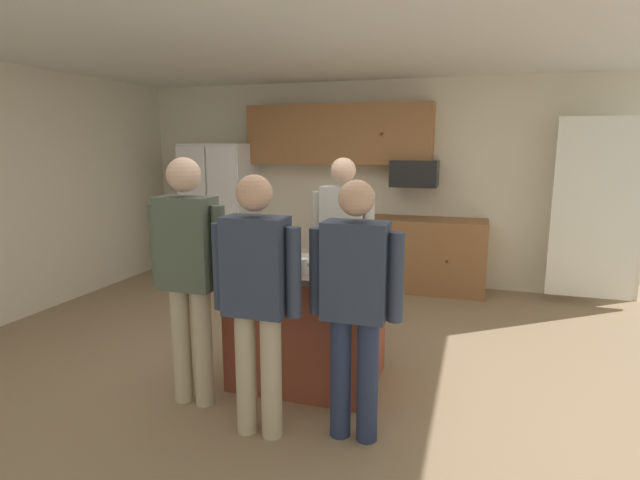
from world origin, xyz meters
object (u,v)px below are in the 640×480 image
object	(u,v)px
glass_pilsner	(246,256)
glass_short_whisky	(275,250)
person_guest_right	(257,291)
refrigerator	(221,211)
microwave_over_range	(414,174)
kitchen_island	(308,321)
person_guest_left	(188,265)
person_host_foreground	(343,238)
serving_tray	(319,261)
person_guest_by_door	(355,296)
mug_ceramic_white	(303,266)

from	to	relation	value
glass_pilsner	glass_short_whisky	bearing A→B (deg)	66.51
person_guest_right	glass_short_whisky	distance (m)	0.94
refrigerator	microwave_over_range	xyz separation A→B (m)	(2.60, 0.12, 0.54)
kitchen_island	person_guest_left	bearing A→B (deg)	-138.05
person_host_foreground	serving_tray	size ratio (longest dim) A/B	3.84
person_guest_right	glass_pilsner	distance (m)	0.73
person_host_foreground	glass_short_whisky	xyz separation A→B (m)	(-0.35, -0.72, 0.01)
person_guest_by_door	person_guest_right	distance (m)	0.59
microwave_over_range	serving_tray	size ratio (longest dim) A/B	1.27
person_host_foreground	serving_tray	distance (m)	0.81
kitchen_island	glass_short_whisky	world-z (taller)	glass_short_whisky
glass_pilsner	refrigerator	bearing A→B (deg)	121.61
microwave_over_range	glass_short_whisky	xyz separation A→B (m)	(-0.73, -2.68, -0.46)
refrigerator	mug_ceramic_white	distance (m)	3.72
microwave_over_range	glass_short_whisky	bearing A→B (deg)	-105.23
glass_short_whisky	serving_tray	size ratio (longest dim) A/B	0.27
microwave_over_range	person_guest_left	xyz separation A→B (m)	(-1.08, -3.37, -0.45)
refrigerator	serving_tray	distance (m)	3.48
person_host_foreground	person_guest_right	distance (m)	1.63
kitchen_island	glass_pilsner	bearing A→B (deg)	-156.51
person_guest_right	glass_short_whisky	bearing A→B (deg)	19.01
person_guest_by_door	glass_pilsner	xyz separation A→B (m)	(-0.95, 0.49, 0.07)
glass_pilsner	person_guest_by_door	bearing A→B (deg)	-27.46
glass_pilsner	serving_tray	world-z (taller)	glass_pilsner
person_guest_by_door	person_guest_right	size ratio (longest dim) A/B	0.98
microwave_over_range	person_guest_right	size ratio (longest dim) A/B	0.34
serving_tray	refrigerator	bearing A→B (deg)	130.34
glass_short_whisky	mug_ceramic_white	size ratio (longest dim) A/B	1.01
microwave_over_range	person_host_foreground	xyz separation A→B (m)	(-0.38, -1.96, -0.47)
glass_short_whisky	mug_ceramic_white	xyz separation A→B (m)	(0.37, -0.40, -0.01)
glass_pilsner	mug_ceramic_white	bearing A→B (deg)	-14.51
person_guest_by_door	person_host_foreground	size ratio (longest dim) A/B	0.95
kitchen_island	person_guest_right	size ratio (longest dim) A/B	0.73
person_host_foreground	mug_ceramic_white	xyz separation A→B (m)	(0.02, -1.12, 0.00)
microwave_over_range	mug_ceramic_white	xyz separation A→B (m)	(-0.36, -3.09, -0.47)
serving_tray	person_guest_by_door	bearing A→B (deg)	-56.90
refrigerator	person_guest_left	distance (m)	3.58
kitchen_island	person_host_foreground	xyz separation A→B (m)	(0.05, 0.81, 0.51)
kitchen_island	serving_tray	bearing A→B (deg)	3.55
person_guest_right	glass_short_whisky	size ratio (longest dim) A/B	13.52
kitchen_island	glass_pilsner	size ratio (longest dim) A/B	8.94
person_guest_by_door	person_host_foreground	bearing A→B (deg)	-20.22
person_guest_left	person_host_foreground	size ratio (longest dim) A/B	1.02
person_guest_by_door	glass_short_whisky	size ratio (longest dim) A/B	13.30
serving_tray	person_guest_left	bearing A→B (deg)	-141.17
person_host_foreground	mug_ceramic_white	bearing A→B (deg)	4.46
kitchen_island	person_guest_by_door	xyz separation A→B (m)	(0.53, -0.68, 0.45)
person_host_foreground	person_guest_right	world-z (taller)	person_host_foreground
person_guest_left	mug_ceramic_white	bearing A→B (deg)	-20.87
person_guest_by_door	person_host_foreground	xyz separation A→B (m)	(-0.48, 1.49, 0.05)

